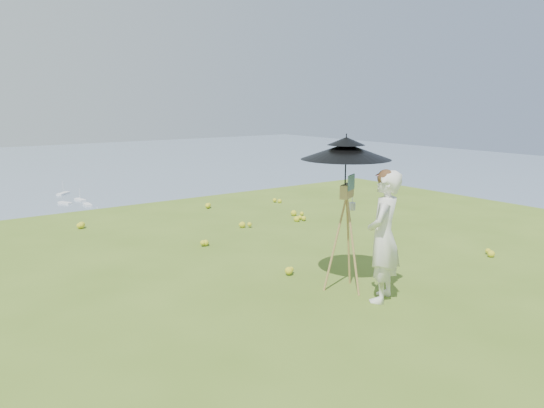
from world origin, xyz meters
TOP-DOWN VIEW (x-y plane):
  - ground at (0.00, 0.00)m, footprint 14.00×14.00m
  - slope_trees at (0.00, 35.00)m, footprint 110.00×50.00m
  - wildflowers at (0.00, 0.25)m, footprint 10.00×10.50m
  - painter at (-1.13, -1.61)m, footprint 0.79×0.70m
  - field_easel at (-1.26, -1.01)m, footprint 0.88×0.88m
  - sun_umbrella at (-1.27, -0.98)m, footprint 1.66×1.66m
  - painter_cap at (-1.13, -1.61)m, footprint 0.32×0.34m

SIDE VIEW (x-z plane):
  - slope_trees at x=0.00m, z-range -18.00..-12.00m
  - ground at x=0.00m, z-range 0.00..0.00m
  - wildflowers at x=0.00m, z-range 0.00..0.12m
  - field_easel at x=-1.26m, z-range 0.00..1.70m
  - painter at x=-1.13m, z-range 0.00..1.82m
  - painter_cap at x=-1.13m, z-range 1.72..1.82m
  - sun_umbrella at x=-1.27m, z-range 1.40..2.28m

